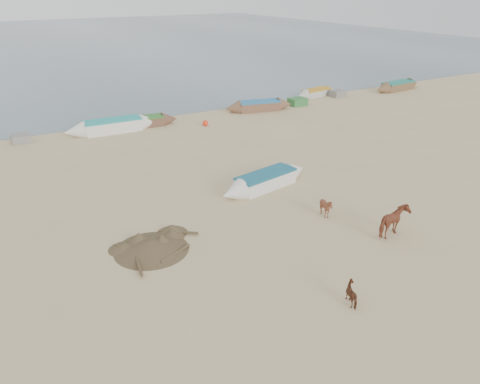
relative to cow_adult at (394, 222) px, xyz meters
name	(u,v)px	position (x,y,z in m)	size (l,w,h in m)	color
ground	(288,248)	(-4.50, 1.47, -0.69)	(140.00, 140.00, 0.00)	tan
sea	(22,44)	(-4.50, 83.47, -0.68)	(160.00, 160.00, 0.00)	slate
cow_adult	(394,222)	(0.00, 0.00, 0.00)	(0.74, 1.63, 1.38)	brown
calf_front	(326,207)	(-1.31, 2.90, -0.20)	(0.79, 0.89, 0.98)	brown
calf_right	(354,294)	(-4.72, -2.67, -0.31)	(0.75, 0.64, 0.75)	brown
near_canoe	(266,180)	(-1.87, 7.22, -0.27)	(5.98, 1.22, 0.84)	white
debris_pile	(151,246)	(-9.51, 4.17, -0.48)	(3.11, 3.11, 0.43)	brown
waterline_canoes	(136,122)	(-4.19, 21.75, -0.26)	(60.48, 4.26, 0.98)	brown
beach_clutter	(175,119)	(-1.11, 21.39, -0.39)	(42.84, 3.51, 0.64)	#327032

